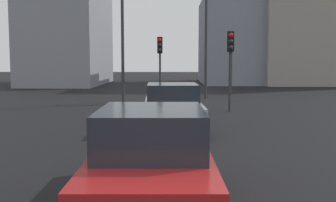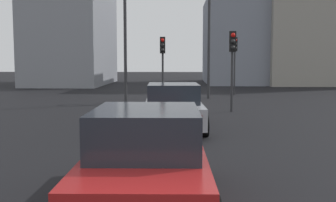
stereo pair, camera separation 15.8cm
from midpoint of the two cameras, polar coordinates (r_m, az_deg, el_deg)
car_silver_lead at (r=13.83m, az=0.27°, el=-0.85°), size 4.67×2.21×1.53m
car_red_second at (r=6.43m, az=-2.93°, el=-8.20°), size 4.49×2.01×1.58m
traffic_light_near_left at (r=18.57m, az=8.32°, el=6.42°), size 0.32×0.29×3.57m
traffic_light_near_right at (r=27.76m, az=8.58°, el=6.46°), size 0.32×0.29×3.80m
traffic_light_far_left at (r=22.88m, az=-1.32°, el=6.32°), size 0.32×0.29×3.58m
street_lamp_kerbside at (r=25.12m, az=5.06°, el=9.35°), size 0.56×0.36×6.62m
street_lamp_far at (r=22.22m, az=-6.52°, el=13.27°), size 0.56×0.36×9.19m
building_facade_left at (r=43.30m, az=19.83°, el=11.25°), size 9.09×11.42×13.62m
building_facade_center at (r=43.29m, az=8.64°, el=8.10°), size 11.67×6.12×8.47m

